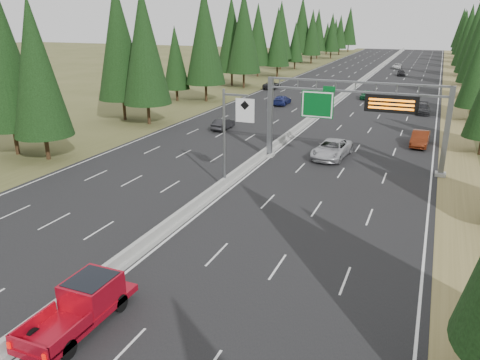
# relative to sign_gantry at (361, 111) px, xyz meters

# --- Properties ---
(road) EXTENTS (32.00, 260.00, 0.08)m
(road) POSITION_rel_sign_gantry_xyz_m (-8.92, 45.12, -5.23)
(road) COLOR black
(road) RESTS_ON ground
(shoulder_right) EXTENTS (3.60, 260.00, 0.06)m
(shoulder_right) POSITION_rel_sign_gantry_xyz_m (8.88, 45.12, -5.24)
(shoulder_right) COLOR olive
(shoulder_right) RESTS_ON ground
(shoulder_left) EXTENTS (3.60, 260.00, 0.06)m
(shoulder_left) POSITION_rel_sign_gantry_xyz_m (-26.72, 45.12, -5.24)
(shoulder_left) COLOR #484B23
(shoulder_left) RESTS_ON ground
(median_barrier) EXTENTS (0.70, 260.00, 0.85)m
(median_barrier) POSITION_rel_sign_gantry_xyz_m (-8.92, 45.12, -4.85)
(median_barrier) COLOR gray
(median_barrier) RESTS_ON road
(sign_gantry) EXTENTS (16.75, 0.98, 7.80)m
(sign_gantry) POSITION_rel_sign_gantry_xyz_m (0.00, 0.00, 0.00)
(sign_gantry) COLOR slate
(sign_gantry) RESTS_ON road
(hov_sign_pole) EXTENTS (2.80, 0.50, 8.00)m
(hov_sign_pole) POSITION_rel_sign_gantry_xyz_m (-8.33, -9.92, -0.54)
(hov_sign_pole) COLOR slate
(hov_sign_pole) RESTS_ON road
(tree_row_left) EXTENTS (11.85, 237.39, 18.91)m
(tree_row_left) POSITION_rel_sign_gantry_xyz_m (-31.00, 34.07, 4.17)
(tree_row_left) COLOR black
(tree_row_left) RESTS_ON ground
(silver_minivan) EXTENTS (3.42, 6.47, 1.74)m
(silver_minivan) POSITION_rel_sign_gantry_xyz_m (-2.75, 2.07, -4.32)
(silver_minivan) COLOR #AFAFB4
(silver_minivan) RESTS_ON road
(red_pickup) EXTENTS (2.13, 5.96, 1.94)m
(red_pickup) POSITION_rel_sign_gantry_xyz_m (-7.42, -28.40, -4.11)
(red_pickup) COLOR black
(red_pickup) RESTS_ON road
(car_ahead_green) EXTENTS (1.79, 4.28, 1.45)m
(car_ahead_green) POSITION_rel_sign_gantry_xyz_m (-4.79, 39.19, -4.47)
(car_ahead_green) COLOR #12522B
(car_ahead_green) RESTS_ON road
(car_ahead_dkred) EXTENTS (1.90, 4.96, 1.61)m
(car_ahead_dkred) POSITION_rel_sign_gantry_xyz_m (5.08, 10.12, -4.38)
(car_ahead_dkred) COLOR #5C1F0D
(car_ahead_dkred) RESTS_ON road
(car_ahead_dkgrey) EXTENTS (2.30, 4.96, 1.40)m
(car_ahead_dkgrey) POSITION_rel_sign_gantry_xyz_m (4.55, 29.33, -4.49)
(car_ahead_dkgrey) COLOR black
(car_ahead_dkgrey) RESTS_ON road
(car_ahead_white) EXTENTS (2.20, 4.74, 1.32)m
(car_ahead_white) POSITION_rel_sign_gantry_xyz_m (-4.46, 92.35, -4.53)
(car_ahead_white) COLOR silver
(car_ahead_white) RESTS_ON road
(car_ahead_far) EXTENTS (2.08, 4.37, 1.44)m
(car_ahead_far) POSITION_rel_sign_gantry_xyz_m (-2.12, 75.89, -4.47)
(car_ahead_far) COLOR black
(car_ahead_far) RESTS_ON road
(car_onc_near) EXTENTS (1.49, 4.16, 1.37)m
(car_onc_near) POSITION_rel_sign_gantry_xyz_m (-17.73, 9.07, -4.51)
(car_onc_near) COLOR black
(car_onc_near) RESTS_ON road
(car_onc_blue) EXTENTS (2.14, 5.01, 1.44)m
(car_onc_blue) POSITION_rel_sign_gantry_xyz_m (-16.33, 28.38, -4.47)
(car_onc_blue) COLOR navy
(car_onc_blue) RESTS_ON road
(car_onc_white) EXTENTS (1.91, 4.68, 1.59)m
(car_onc_white) POSITION_rel_sign_gantry_xyz_m (-12.06, 38.11, -4.39)
(car_onc_white) COLOR silver
(car_onc_white) RESTS_ON road
(car_onc_far) EXTENTS (2.39, 5.13, 1.42)m
(car_onc_far) POSITION_rel_sign_gantry_xyz_m (-23.42, 44.19, -4.48)
(car_onc_far) COLOR black
(car_onc_far) RESTS_ON road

